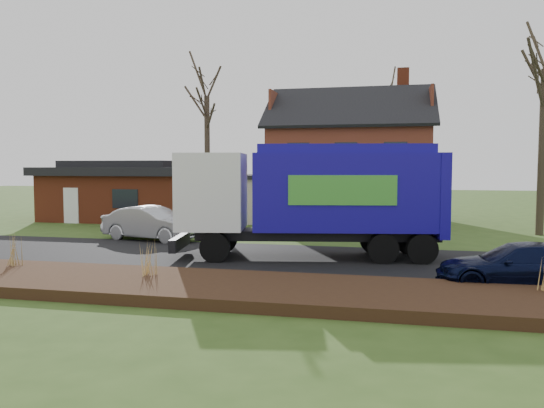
# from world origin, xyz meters

# --- Properties ---
(ground) EXTENTS (120.00, 120.00, 0.00)m
(ground) POSITION_xyz_m (0.00, 0.00, 0.00)
(ground) COLOR #314C19
(ground) RESTS_ON ground
(road) EXTENTS (80.00, 7.00, 0.02)m
(road) POSITION_xyz_m (0.00, 0.00, 0.01)
(road) COLOR black
(road) RESTS_ON ground
(mulch_verge) EXTENTS (80.00, 3.50, 0.30)m
(mulch_verge) POSITION_xyz_m (0.00, -5.30, 0.15)
(mulch_verge) COLOR black
(mulch_verge) RESTS_ON ground
(main_house) EXTENTS (12.95, 8.95, 9.26)m
(main_house) POSITION_xyz_m (1.49, 13.91, 4.03)
(main_house) COLOR beige
(main_house) RESTS_ON ground
(ranch_house) EXTENTS (9.80, 8.20, 3.70)m
(ranch_house) POSITION_xyz_m (-12.00, 13.00, 1.81)
(ranch_house) COLOR #983C21
(ranch_house) RESTS_ON ground
(garbage_truck) EXTENTS (9.98, 4.24, 4.15)m
(garbage_truck) POSITION_xyz_m (1.72, 0.66, 2.39)
(garbage_truck) COLOR black
(garbage_truck) RESTS_ON ground
(silver_sedan) EXTENTS (4.91, 2.64, 1.54)m
(silver_sedan) POSITION_xyz_m (-6.23, 3.71, 0.77)
(silver_sedan) COLOR #A0A2A7
(silver_sedan) RESTS_ON ground
(navy_wagon) EXTENTS (4.49, 2.02, 1.28)m
(navy_wagon) POSITION_xyz_m (7.89, -2.98, 0.64)
(navy_wagon) COLOR black
(navy_wagon) RESTS_ON ground
(tree_front_west) EXTENTS (3.38, 3.38, 10.05)m
(tree_front_west) POSITION_xyz_m (-5.63, 9.61, 8.28)
(tree_front_west) COLOR #392D22
(tree_front_west) RESTS_ON ground
(tree_back) EXTENTS (3.49, 3.49, 11.06)m
(tree_back) POSITION_xyz_m (4.13, 22.56, 9.22)
(tree_back) COLOR #392E22
(tree_back) RESTS_ON ground
(grass_clump_west) EXTENTS (0.37, 0.31, 0.98)m
(grass_clump_west) POSITION_xyz_m (-6.92, -4.50, 0.79)
(grass_clump_west) COLOR #9C7D45
(grass_clump_west) RESTS_ON mulch_verge
(grass_clump_mid) EXTENTS (0.36, 0.29, 1.00)m
(grass_clump_mid) POSITION_xyz_m (-2.24, -4.95, 0.80)
(grass_clump_mid) COLOR tan
(grass_clump_mid) RESTS_ON mulch_verge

